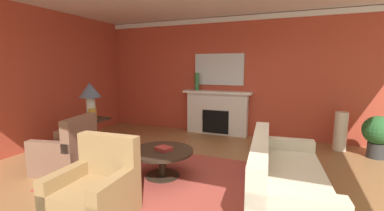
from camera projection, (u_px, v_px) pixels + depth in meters
ground_plane at (195, 176)px, 4.22m from camera, size 9.65×9.65×0.00m
wall_fireplace at (237, 77)px, 6.66m from camera, size 8.02×0.12×3.03m
wall_window at (42, 78)px, 5.69m from camera, size 0.12×6.31×3.03m
crown_moulding at (238, 19)px, 6.37m from camera, size 8.02×0.08×0.12m
area_rug at (163, 176)px, 4.19m from camera, size 3.03×2.34×0.01m
fireplace at (217, 114)px, 6.79m from camera, size 1.80×0.35×1.15m
mantel_mirror at (219, 69)px, 6.72m from camera, size 1.31×0.04×0.81m
sofa at (283, 182)px, 3.32m from camera, size 1.11×2.18×0.85m
armchair_near_window at (67, 153)px, 4.41m from camera, size 0.95×0.95×0.95m
armchair_facing_fireplace at (95, 194)px, 2.98m from camera, size 0.84×0.84×0.95m
coffee_table at (162, 157)px, 4.14m from camera, size 1.00×1.00×0.45m
side_table at (92, 133)px, 5.41m from camera, size 0.56×0.56×0.70m
table_lamp at (90, 94)px, 5.29m from camera, size 0.44×0.44×0.75m
vase_mantel_left at (197, 82)px, 6.82m from camera, size 0.12×0.12×0.47m
vase_tall_corner at (340, 131)px, 5.47m from camera, size 0.26×0.26×0.83m
vase_on_side_table at (93, 115)px, 5.18m from camera, size 0.16×0.16×0.23m
book_red_cover at (164, 149)px, 4.09m from camera, size 0.28×0.25×0.06m
potted_plant at (378, 133)px, 4.99m from camera, size 0.56×0.56×0.83m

